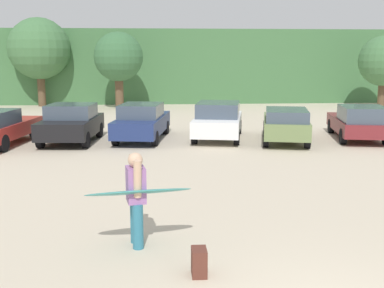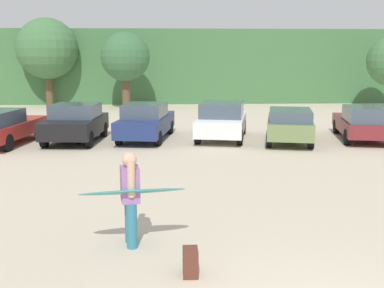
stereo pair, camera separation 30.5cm
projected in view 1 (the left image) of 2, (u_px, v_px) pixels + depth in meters
hillside_ridge at (183, 65)px, 40.74m from camera, size 108.00×12.00×5.51m
tree_ridge_back at (39, 49)px, 33.16m from camera, size 4.30×4.30×6.20m
tree_center at (118, 57)px, 31.52m from camera, size 3.28×3.28×5.13m
tree_center_right at (384, 61)px, 31.90m from camera, size 3.38×3.38×4.90m
parked_car_black at (71, 123)px, 19.37m from camera, size 2.26×4.05×1.56m
parked_car_navy at (142, 121)px, 20.01m from camera, size 2.47×4.77×1.54m
parked_car_white at (218, 120)px, 20.24m from camera, size 2.72×4.65×1.56m
parked_car_olive_green at (286, 124)px, 19.35m from camera, size 2.64×4.51×1.42m
parked_car_maroon at (359, 122)px, 19.92m from camera, size 2.68×4.71×1.49m
person_adult at (136, 194)px, 8.63m from camera, size 0.40×0.77×1.76m
surfboard_teal at (139, 192)px, 8.53m from camera, size 2.00×0.82×0.24m
backpack_dropped at (199, 262)px, 7.55m from camera, size 0.24×0.34×0.45m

